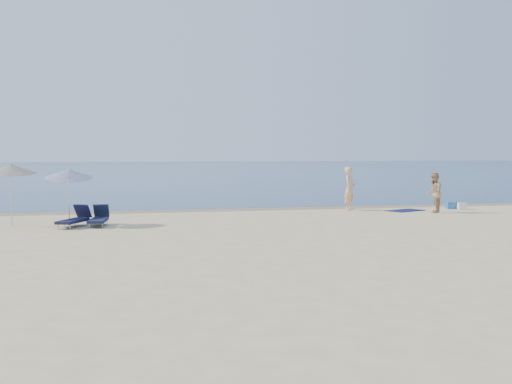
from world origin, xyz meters
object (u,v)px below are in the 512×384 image
(blue_cooler, at_px, (451,205))
(umbrella_near, at_px, (69,174))
(person_right, at_px, (434,193))
(person_left, at_px, (350,188))

(blue_cooler, relative_size, umbrella_near, 0.20)
(blue_cooler, bearing_deg, person_right, -136.01)
(person_left, relative_size, umbrella_near, 0.90)
(person_right, xyz_separation_m, umbrella_near, (-15.01, -1.49, 0.98))
(person_left, relative_size, blue_cooler, 4.46)
(person_right, distance_m, umbrella_near, 15.11)
(person_left, height_order, person_right, person_left)
(blue_cooler, xyz_separation_m, umbrella_near, (-16.73, -3.03, 1.68))
(umbrella_near, bearing_deg, blue_cooler, 7.92)
(person_right, relative_size, umbrella_near, 0.80)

